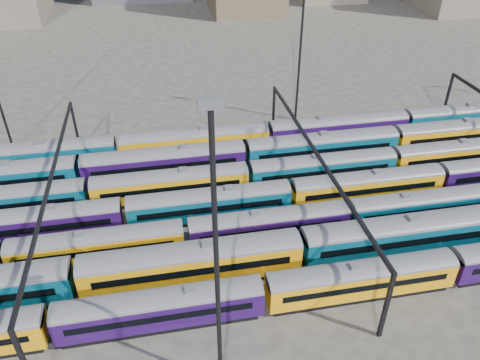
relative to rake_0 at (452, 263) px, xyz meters
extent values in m
plane|color=#3B3832|center=(-19.81, 15.00, -2.51)|extent=(500.00, 500.00, 0.00)
cube|color=black|center=(-29.28, 0.00, -2.18)|extent=(17.97, 2.33, 0.66)
cube|color=#1D083B|center=(-29.28, 0.00, -0.47)|extent=(18.92, 2.74, 2.74)
cylinder|color=#4C4C51|center=(-29.28, 0.00, 0.90)|extent=(18.92, 2.74, 2.74)
cube|color=black|center=(-29.28, -1.39, -0.15)|extent=(16.65, 0.06, 0.71)
cube|color=black|center=(-29.28, 1.39, -0.15)|extent=(16.65, 0.06, 0.71)
cube|color=slate|center=(-29.28, 0.00, 1.63)|extent=(0.95, 0.85, 0.33)
cube|color=black|center=(-9.76, 0.00, -2.18)|extent=(17.97, 2.33, 0.66)
cube|color=orange|center=(-9.76, 0.00, -0.47)|extent=(18.92, 2.74, 2.74)
cylinder|color=#4C4C51|center=(-9.76, 0.00, 0.90)|extent=(18.92, 2.74, 2.74)
cube|color=black|center=(-9.76, -1.39, -0.15)|extent=(16.65, 0.06, 0.71)
cube|color=black|center=(-9.76, 1.39, -0.15)|extent=(16.65, 0.06, 0.71)
cube|color=slate|center=(-9.76, 0.00, 1.63)|extent=(0.95, 0.85, 0.33)
cube|color=black|center=(-25.83, 5.00, -2.12)|extent=(21.08, 2.73, 0.78)
cube|color=orange|center=(-25.83, 5.00, -0.12)|extent=(22.19, 3.22, 3.22)
cylinder|color=#4C4C51|center=(-25.83, 5.00, 1.49)|extent=(22.19, 3.22, 3.22)
cube|color=black|center=(-25.83, 3.37, 0.26)|extent=(19.52, 0.06, 0.83)
cube|color=black|center=(-25.83, 6.63, 0.26)|extent=(19.52, 0.06, 0.83)
cube|color=slate|center=(-25.83, 5.00, 2.34)|extent=(1.11, 1.00, 0.39)
cube|color=black|center=(-3.05, 5.00, -2.12)|extent=(21.08, 2.73, 0.78)
cube|color=#053D53|center=(-3.05, 5.00, -0.12)|extent=(22.19, 3.22, 3.22)
cylinder|color=#4C4C51|center=(-3.05, 5.00, 1.49)|extent=(22.19, 3.22, 3.22)
cube|color=black|center=(-3.05, 3.37, 0.26)|extent=(19.52, 0.06, 0.83)
cube|color=black|center=(-3.05, 6.63, 0.26)|extent=(19.52, 0.06, 0.83)
cube|color=slate|center=(-3.05, 5.00, 2.34)|extent=(1.11, 1.00, 0.39)
cube|color=black|center=(-35.49, 10.00, -2.19)|extent=(17.40, 2.26, 0.64)
cube|color=orange|center=(-35.49, 10.00, -0.54)|extent=(18.32, 2.66, 2.66)
cylinder|color=#4C4C51|center=(-35.49, 10.00, 0.79)|extent=(18.32, 2.66, 2.66)
cube|color=black|center=(-35.49, 8.65, -0.22)|extent=(16.12, 0.06, 0.69)
cube|color=black|center=(-35.49, 11.35, -0.22)|extent=(16.12, 0.06, 0.69)
cube|color=slate|center=(-35.49, 10.00, 1.50)|extent=(0.92, 0.82, 0.32)
cube|color=black|center=(-16.57, 10.00, -2.19)|extent=(17.40, 2.26, 0.64)
cube|color=#1D083B|center=(-16.57, 10.00, -0.54)|extent=(18.32, 2.66, 2.66)
cylinder|color=#4C4C51|center=(-16.57, 10.00, 0.79)|extent=(18.32, 2.66, 2.66)
cube|color=black|center=(-16.57, 8.65, -0.22)|extent=(16.12, 0.06, 0.69)
cube|color=black|center=(-16.57, 11.35, -0.22)|extent=(16.12, 0.06, 0.69)
cube|color=slate|center=(-16.57, 10.00, 1.50)|extent=(0.92, 0.82, 0.32)
cube|color=black|center=(2.35, 10.00, -2.19)|extent=(17.40, 2.26, 0.64)
cube|color=#053D53|center=(2.35, 10.00, -0.54)|extent=(18.32, 2.66, 2.66)
cylinder|color=#4C4C51|center=(2.35, 10.00, 0.79)|extent=(18.32, 2.66, 2.66)
cube|color=black|center=(2.35, 8.65, -0.22)|extent=(16.12, 0.06, 0.69)
cube|color=black|center=(2.35, 11.35, -0.22)|extent=(16.12, 0.06, 0.69)
cube|color=slate|center=(2.35, 10.00, 1.50)|extent=(0.92, 0.82, 0.32)
cube|color=black|center=(-42.79, 15.00, -2.17)|extent=(18.50, 2.40, 0.68)
cube|color=#1D083B|center=(-42.79, 15.00, -0.41)|extent=(19.48, 2.82, 2.82)
cylinder|color=#4C4C51|center=(-42.79, 15.00, 1.00)|extent=(19.48, 2.82, 2.82)
cube|color=black|center=(-42.79, 13.57, -0.08)|extent=(17.14, 0.06, 0.73)
cube|color=black|center=(-42.79, 16.43, -0.08)|extent=(17.14, 0.06, 0.73)
cube|color=slate|center=(-42.79, 15.00, 1.75)|extent=(0.97, 0.88, 0.34)
cube|color=black|center=(-22.71, 15.00, -2.17)|extent=(18.50, 2.40, 0.68)
cube|color=#053D53|center=(-22.71, 15.00, -0.41)|extent=(19.48, 2.82, 2.82)
cylinder|color=#4C4C51|center=(-22.71, 15.00, 1.00)|extent=(19.48, 2.82, 2.82)
cube|color=black|center=(-22.71, 13.57, -0.08)|extent=(17.14, 0.06, 0.73)
cube|color=black|center=(-22.71, 16.43, -0.08)|extent=(17.14, 0.06, 0.73)
cube|color=slate|center=(-22.71, 15.00, 1.75)|extent=(0.97, 0.88, 0.34)
cube|color=black|center=(-2.63, 15.00, -2.17)|extent=(18.50, 2.40, 0.68)
cube|color=orange|center=(-2.63, 15.00, -0.41)|extent=(19.48, 2.82, 2.82)
cylinder|color=#4C4C51|center=(-2.63, 15.00, 1.00)|extent=(19.48, 2.82, 2.82)
cube|color=black|center=(-2.63, 13.57, -0.08)|extent=(17.14, 0.06, 0.73)
cube|color=black|center=(-2.63, 16.43, -0.08)|extent=(17.14, 0.06, 0.73)
cube|color=slate|center=(-2.63, 15.00, 1.75)|extent=(0.97, 0.88, 0.34)
cube|color=black|center=(-47.28, 20.00, -2.16)|extent=(18.67, 2.42, 0.69)
cube|color=#053D53|center=(-47.28, 20.00, -0.40)|extent=(19.66, 2.85, 2.85)
cube|color=black|center=(-47.28, 21.45, -0.05)|extent=(17.30, 0.06, 0.74)
cube|color=black|center=(-27.02, 20.00, -2.16)|extent=(18.67, 2.42, 0.69)
cube|color=orange|center=(-27.02, 20.00, -0.40)|extent=(19.66, 2.85, 2.85)
cylinder|color=#4C4C51|center=(-27.02, 20.00, 1.03)|extent=(19.66, 2.85, 2.85)
cube|color=black|center=(-27.02, 18.55, -0.05)|extent=(17.30, 0.06, 0.74)
cube|color=black|center=(-27.02, 21.45, -0.05)|extent=(17.30, 0.06, 0.74)
cube|color=slate|center=(-27.02, 20.00, 1.79)|extent=(0.98, 0.88, 0.34)
cube|color=black|center=(-6.76, 20.00, -2.16)|extent=(18.67, 2.42, 0.69)
cube|color=#053D53|center=(-6.76, 20.00, -0.40)|extent=(19.66, 2.85, 2.85)
cylinder|color=#4C4C51|center=(-6.76, 20.00, 1.03)|extent=(19.66, 2.85, 2.85)
cube|color=black|center=(-6.76, 18.55, -0.05)|extent=(17.30, 0.06, 0.74)
cube|color=black|center=(-6.76, 21.45, -0.05)|extent=(17.30, 0.06, 0.74)
cube|color=slate|center=(-6.76, 20.00, 1.79)|extent=(0.98, 0.88, 0.34)
cube|color=black|center=(13.49, 20.00, -2.16)|extent=(18.67, 2.42, 0.69)
cube|color=orange|center=(13.49, 20.00, -0.40)|extent=(19.66, 2.85, 2.85)
cylinder|color=#4C4C51|center=(13.49, 20.00, 1.03)|extent=(19.66, 2.85, 2.85)
cube|color=black|center=(13.49, 18.55, -0.05)|extent=(17.30, 0.06, 0.74)
cube|color=black|center=(13.49, 21.45, -0.05)|extent=(17.30, 0.06, 0.74)
cube|color=slate|center=(13.49, 20.00, 1.79)|extent=(0.98, 0.88, 0.34)
cube|color=black|center=(-27.49, 25.00, -2.13)|extent=(20.65, 2.68, 0.76)
cube|color=#1D083B|center=(-27.49, 25.00, -0.17)|extent=(21.73, 3.15, 3.15)
cylinder|color=#4C4C51|center=(-27.49, 25.00, 1.40)|extent=(21.73, 3.15, 3.15)
cube|color=black|center=(-27.49, 23.40, 0.21)|extent=(19.13, 0.06, 0.81)
cube|color=black|center=(-27.49, 26.60, 0.21)|extent=(19.13, 0.06, 0.81)
cube|color=slate|center=(-27.49, 25.00, 2.24)|extent=(1.09, 0.98, 0.38)
cube|color=black|center=(-5.16, 25.00, -2.13)|extent=(20.65, 2.68, 0.76)
cube|color=#053D53|center=(-5.16, 25.00, -0.17)|extent=(21.73, 3.15, 3.15)
cylinder|color=#4C4C51|center=(-5.16, 25.00, 1.40)|extent=(21.73, 3.15, 3.15)
cube|color=black|center=(-5.16, 23.40, 0.21)|extent=(19.13, 0.06, 0.81)
cube|color=black|center=(-5.16, 26.60, 0.21)|extent=(19.13, 0.06, 0.81)
cube|color=slate|center=(-5.16, 25.00, 2.24)|extent=(1.09, 0.98, 0.38)
cube|color=black|center=(17.18, 25.00, -2.13)|extent=(20.65, 2.68, 0.76)
cube|color=orange|center=(17.18, 25.00, -0.17)|extent=(21.73, 3.15, 3.15)
cylinder|color=#4C4C51|center=(17.18, 25.00, 1.40)|extent=(21.73, 3.15, 3.15)
cube|color=black|center=(17.18, 23.40, 0.21)|extent=(19.13, 0.06, 0.81)
cube|color=black|center=(17.18, 26.60, 0.21)|extent=(19.13, 0.06, 0.81)
cube|color=slate|center=(17.18, 25.00, 2.24)|extent=(1.09, 0.98, 0.38)
cube|color=black|center=(-44.82, 30.00, -2.13)|extent=(20.33, 2.64, 0.75)
cube|color=#053D53|center=(-44.82, 30.00, -0.21)|extent=(21.40, 3.10, 3.10)
cylinder|color=#4C4C51|center=(-44.82, 30.00, 1.34)|extent=(21.40, 3.10, 3.10)
cube|color=black|center=(-44.82, 28.43, 0.16)|extent=(18.84, 0.06, 0.80)
cube|color=black|center=(-44.82, 31.57, 0.16)|extent=(18.84, 0.06, 0.80)
cube|color=slate|center=(-44.82, 30.00, 2.17)|extent=(1.07, 0.96, 0.37)
cube|color=black|center=(-22.82, 30.00, -2.13)|extent=(20.33, 2.64, 0.75)
cube|color=orange|center=(-22.82, 30.00, -0.21)|extent=(21.40, 3.10, 3.10)
cylinder|color=#4C4C51|center=(-22.82, 30.00, 1.34)|extent=(21.40, 3.10, 3.10)
cube|color=black|center=(-22.82, 28.43, 0.16)|extent=(18.84, 0.06, 0.80)
cube|color=black|center=(-22.82, 31.57, 0.16)|extent=(18.84, 0.06, 0.80)
cube|color=slate|center=(-22.82, 30.00, 2.17)|extent=(1.07, 0.96, 0.37)
cube|color=black|center=(-0.81, 30.00, -2.13)|extent=(20.33, 2.64, 0.75)
cube|color=#1D083B|center=(-0.81, 30.00, -0.21)|extent=(21.40, 3.10, 3.10)
cylinder|color=#4C4C51|center=(-0.81, 30.00, 1.34)|extent=(21.40, 3.10, 3.10)
cube|color=black|center=(-0.81, 28.43, 0.16)|extent=(18.84, 0.06, 0.80)
cube|color=black|center=(-0.81, 31.57, 0.16)|extent=(18.84, 0.06, 0.80)
cube|color=slate|center=(-0.81, 30.00, 2.17)|extent=(1.07, 0.96, 0.37)
cube|color=black|center=(21.19, 30.00, -2.13)|extent=(20.33, 2.64, 0.75)
cube|color=#053D53|center=(21.19, 30.00, -0.21)|extent=(21.40, 3.10, 3.10)
cylinder|color=#4C4C51|center=(21.19, 30.00, 1.34)|extent=(21.40, 3.10, 3.10)
cube|color=black|center=(21.19, 28.43, 0.16)|extent=(18.84, 0.06, 0.80)
cube|color=black|center=(21.19, 31.57, 0.16)|extent=(18.84, 0.06, 0.80)
cube|color=slate|center=(21.19, 30.00, 2.17)|extent=(1.07, 0.96, 0.37)
cube|color=black|center=(-39.81, 35.00, 1.49)|extent=(0.35, 0.35, 8.00)
cube|color=black|center=(-39.81, 15.00, 5.29)|extent=(0.30, 40.00, 0.45)
cube|color=black|center=(-9.81, -5.00, 1.49)|extent=(0.35, 0.35, 8.00)
cube|color=black|center=(-9.81, 35.00, 1.49)|extent=(0.35, 0.35, 8.00)
cube|color=black|center=(-9.81, 15.00, 5.29)|extent=(0.30, 40.00, 0.45)
cube|color=black|center=(20.19, 35.00, 1.49)|extent=(0.35, 0.35, 8.00)
cylinder|color=black|center=(-24.81, -7.00, 9.99)|extent=(0.36, 0.36, 25.00)
cube|color=slate|center=(-24.81, -7.00, 22.79)|extent=(1.40, 0.50, 0.60)
cylinder|color=black|center=(-4.81, 39.00, 9.99)|extent=(0.36, 0.36, 25.00)
camera|label=1|loc=(-27.57, -29.86, 33.26)|focal=35.00mm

